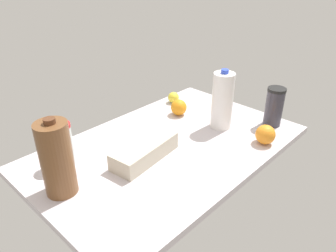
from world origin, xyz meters
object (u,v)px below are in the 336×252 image
object	(u,v)px
lemon_far_back	(173,97)
orange_near_front	(265,135)
shaker_bottle	(274,107)
chocolate_milk_jug	(57,159)
milk_jug	(222,101)
tumbler_cup	(63,145)
egg_carton	(145,151)
orange_by_jug	(179,107)

from	to	relation	value
lemon_far_back	orange_near_front	distance (cm)	59.99
shaker_bottle	lemon_far_back	bearing A→B (deg)	-74.84
shaker_bottle	chocolate_milk_jug	xyz separation A→B (cm)	(99.15, -29.80, 4.30)
milk_jug	tumbler_cup	distance (cm)	74.62
lemon_far_back	orange_near_front	bearing A→B (deg)	85.98
chocolate_milk_jug	egg_carton	bearing A→B (deg)	169.68
milk_jug	shaker_bottle	bearing A→B (deg)	138.54
egg_carton	chocolate_milk_jug	size ratio (longest dim) A/B	1.04
milk_jug	tumbler_cup	world-z (taller)	milk_jug
orange_by_jug	milk_jug	bearing A→B (deg)	100.38
shaker_bottle	tumbler_cup	bearing A→B (deg)	-26.14
orange_by_jug	lemon_far_back	size ratio (longest dim) A/B	1.34
milk_jug	orange_near_front	bearing A→B (deg)	91.97
shaker_bottle	lemon_far_back	world-z (taller)	shaker_bottle
milk_jug	lemon_far_back	size ratio (longest dim) A/B	4.71
chocolate_milk_jug	orange_near_front	bearing A→B (deg)	155.77
egg_carton	shaker_bottle	bearing A→B (deg)	153.00
chocolate_milk_jug	lemon_far_back	size ratio (longest dim) A/B	4.75
egg_carton	milk_jug	world-z (taller)	milk_jug
orange_by_jug	orange_near_front	xyz separation A→B (cm)	(-5.16, 47.39, 0.28)
shaker_bottle	chocolate_milk_jug	size ratio (longest dim) A/B	0.65
shaker_bottle	egg_carton	bearing A→B (deg)	-20.04
tumbler_cup	orange_by_jug	xyz separation A→B (cm)	(-65.26, 2.75, -5.13)
egg_carton	tumbler_cup	xyz separation A→B (cm)	(24.81, -20.27, 5.60)
milk_jug	lemon_far_back	world-z (taller)	milk_jug
chocolate_milk_jug	orange_by_jug	bearing A→B (deg)	-171.56
milk_jug	lemon_far_back	bearing A→B (deg)	-97.89
milk_jug	lemon_far_back	distance (cm)	38.09
egg_carton	milk_jug	xyz separation A→B (cm)	(-44.80, 6.23, 10.20)
shaker_bottle	orange_near_front	size ratio (longest dim) A/B	2.18
tumbler_cup	lemon_far_back	size ratio (longest dim) A/B	2.97
egg_carton	lemon_far_back	distance (cm)	58.13
tumbler_cup	orange_by_jug	size ratio (longest dim) A/B	2.22
tumbler_cup	orange_near_front	xyz separation A→B (cm)	(-70.42, 50.14, -4.85)
orange_near_front	milk_jug	bearing A→B (deg)	-88.03
egg_carton	chocolate_milk_jug	world-z (taller)	chocolate_milk_jug
orange_by_jug	orange_near_front	size ratio (longest dim) A/B	0.94
tumbler_cup	lemon_far_back	world-z (taller)	tumbler_cup
shaker_bottle	egg_carton	distance (cm)	68.69
egg_carton	lemon_far_back	size ratio (longest dim) A/B	4.96
egg_carton	milk_jug	distance (cm)	46.37
lemon_far_back	tumbler_cup	bearing A→B (deg)	7.39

